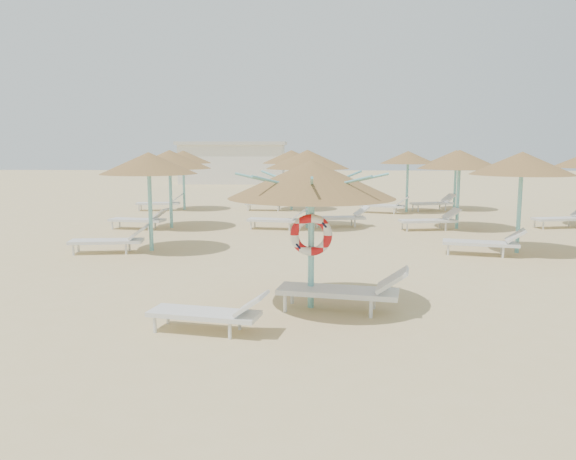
{
  "coord_description": "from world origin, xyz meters",
  "views": [
    {
      "loc": [
        0.02,
        -9.53,
        2.8
      ],
      "look_at": [
        -0.36,
        0.64,
        1.3
      ],
      "focal_mm": 35.0,
      "sensor_mm": 36.0,
      "label": 1
    }
  ],
  "objects": [
    {
      "name": "service_hut",
      "position": [
        -6.0,
        35.0,
        1.64
      ],
      "size": [
        8.4,
        4.4,
        3.25
      ],
      "color": "silver",
      "rests_on": "ground"
    },
    {
      "name": "palapa_field",
      "position": [
        2.17,
        10.65,
        2.31
      ],
      "size": [
        19.88,
        13.4,
        2.72
      ],
      "color": "#73C5C8",
      "rests_on": "ground"
    },
    {
      "name": "main_palapa",
      "position": [
        0.07,
        0.1,
        2.24
      ],
      "size": [
        2.89,
        2.89,
        2.59
      ],
      "color": "#73C5C8",
      "rests_on": "ground"
    },
    {
      "name": "ground",
      "position": [
        0.0,
        0.0,
        0.0
      ],
      "size": [
        120.0,
        120.0,
        0.0
      ],
      "primitive_type": "plane",
      "color": "#D0B57E",
      "rests_on": "ground"
    },
    {
      "name": "lounger_main_b",
      "position": [
        0.67,
        -0.15,
        0.38
      ],
      "size": [
        2.3,
        1.08,
        0.8
      ],
      "rotation": [
        0.0,
        0.0,
        -0.2
      ],
      "color": "silver",
      "rests_on": "ground"
    },
    {
      "name": "lounger_main_a",
      "position": [
        -1.45,
        -1.33,
        0.32
      ],
      "size": [
        1.9,
        0.91,
        0.67
      ],
      "rotation": [
        0.0,
        0.0,
        -0.21
      ],
      "color": "silver",
      "rests_on": "ground"
    }
  ]
}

